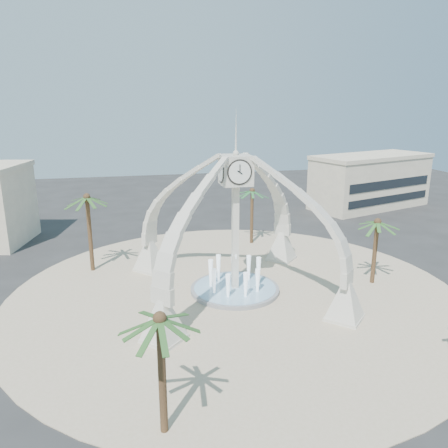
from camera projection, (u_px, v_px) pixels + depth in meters
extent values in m
plane|color=#282828|center=(235.00, 291.00, 39.50)|extent=(140.00, 140.00, 0.00)
cylinder|color=#C4AE92|center=(235.00, 291.00, 39.50)|extent=(40.00, 40.00, 0.06)
cube|color=beige|center=(235.00, 240.00, 38.21)|extent=(0.55, 0.55, 9.80)
cube|color=beige|center=(236.00, 170.00, 36.58)|extent=(2.50, 2.50, 2.50)
cone|color=beige|center=(236.00, 130.00, 35.72)|extent=(0.20, 0.20, 4.00)
cylinder|color=white|center=(240.00, 172.00, 35.37)|extent=(1.84, 0.04, 1.84)
pyramid|color=beige|center=(282.00, 246.00, 47.26)|extent=(3.80, 3.80, 3.20)
pyramid|color=beige|center=(150.00, 255.00, 44.19)|extent=(3.80, 3.80, 3.20)
pyramid|color=beige|center=(163.00, 320.00, 30.90)|extent=(3.80, 3.80, 3.20)
pyramid|color=beige|center=(345.00, 301.00, 33.97)|extent=(3.80, 3.80, 3.20)
cylinder|color=gray|center=(235.00, 289.00, 39.45)|extent=(8.00, 8.00, 0.40)
cylinder|color=#90BBD8|center=(235.00, 287.00, 39.39)|extent=(7.40, 7.40, 0.04)
cone|color=white|center=(235.00, 271.00, 38.97)|extent=(0.60, 0.60, 3.20)
cube|color=beige|center=(370.00, 183.00, 71.28)|extent=(21.49, 13.79, 8.00)
cube|color=beige|center=(372.00, 156.00, 70.14)|extent=(21.87, 14.17, 0.60)
cylinder|color=brown|center=(375.00, 252.00, 40.60)|extent=(0.40, 0.40, 6.13)
cylinder|color=brown|center=(90.00, 234.00, 43.48)|extent=(0.41, 0.41, 7.78)
cylinder|color=brown|center=(252.00, 217.00, 52.43)|extent=(0.39, 0.39, 6.64)
cylinder|color=brown|center=(162.00, 376.00, 21.72)|extent=(0.41, 0.41, 6.58)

